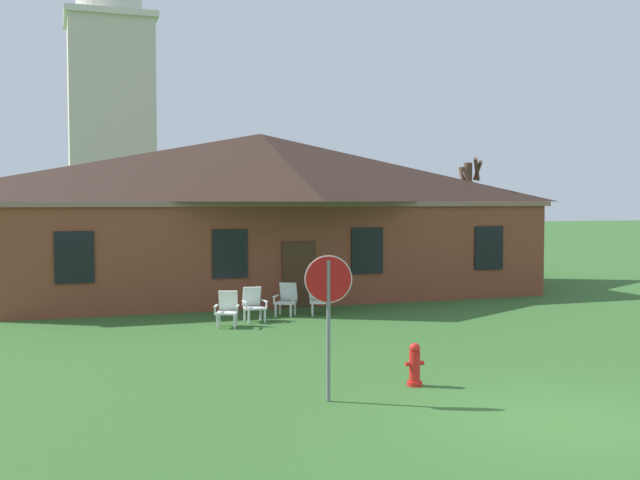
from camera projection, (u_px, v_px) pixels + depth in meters
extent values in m
plane|color=#336028|center=(567.00, 423.00, 11.61)|extent=(200.00, 200.00, 0.00)
cube|color=brown|center=(261.00, 248.00, 28.93)|extent=(18.19, 10.00, 3.20)
cube|color=#8C6458|center=(260.00, 204.00, 28.84)|extent=(18.56, 10.20, 0.16)
pyramid|color=black|center=(260.00, 168.00, 28.77)|extent=(18.92, 10.40, 2.54)
cube|color=black|center=(74.00, 257.00, 21.95)|extent=(1.10, 0.06, 1.50)
cube|color=black|center=(230.00, 254.00, 23.43)|extent=(1.10, 0.06, 1.50)
cube|color=black|center=(367.00, 251.00, 24.91)|extent=(1.10, 0.06, 1.50)
cube|color=black|center=(489.00, 248.00, 26.39)|extent=(1.10, 0.06, 1.50)
cube|color=#422819|center=(299.00, 275.00, 24.18)|extent=(1.10, 0.06, 2.10)
cube|color=beige|center=(111.00, 141.00, 45.59)|extent=(4.80, 4.80, 13.91)
cube|color=silver|center=(109.00, 20.00, 45.23)|extent=(5.18, 5.18, 0.36)
cylinder|color=slate|center=(328.00, 331.00, 12.81)|extent=(0.07, 0.07, 2.39)
cylinder|color=white|center=(328.00, 279.00, 12.78)|extent=(0.78, 0.21, 0.81)
cylinder|color=#B71414|center=(328.00, 279.00, 12.75)|extent=(0.74, 0.21, 0.76)
cube|color=silver|center=(234.00, 322.00, 20.19)|extent=(0.06, 0.06, 0.36)
cube|color=silver|center=(217.00, 322.00, 20.19)|extent=(0.06, 0.06, 0.36)
cube|color=silver|center=(236.00, 319.00, 20.63)|extent=(0.06, 0.06, 0.36)
cube|color=silver|center=(219.00, 319.00, 20.63)|extent=(0.06, 0.06, 0.36)
cube|color=silver|center=(227.00, 313.00, 20.40)|extent=(0.68, 0.67, 0.05)
cube|color=silver|center=(228.00, 300.00, 20.69)|extent=(0.55, 0.35, 0.54)
cube|color=silver|center=(237.00, 306.00, 20.37)|extent=(0.21, 0.46, 0.03)
cube|color=silver|center=(237.00, 311.00, 20.21)|extent=(0.05, 0.05, 0.22)
cube|color=silver|center=(216.00, 306.00, 20.37)|extent=(0.21, 0.46, 0.03)
cube|color=silver|center=(215.00, 311.00, 20.22)|extent=(0.05, 0.05, 0.22)
cube|color=white|center=(265.00, 316.00, 21.22)|extent=(0.05, 0.05, 0.36)
cube|color=white|center=(249.00, 317.00, 21.06)|extent=(0.05, 0.05, 0.36)
cube|color=white|center=(260.00, 314.00, 21.63)|extent=(0.05, 0.05, 0.36)
cube|color=white|center=(245.00, 315.00, 21.47)|extent=(0.05, 0.05, 0.36)
cube|color=white|center=(255.00, 308.00, 21.34)|extent=(0.55, 0.53, 0.05)
cube|color=white|center=(252.00, 296.00, 21.61)|extent=(0.52, 0.20, 0.54)
cube|color=white|center=(265.00, 301.00, 21.41)|extent=(0.07, 0.47, 0.03)
cube|color=white|center=(266.00, 305.00, 21.26)|extent=(0.04, 0.04, 0.22)
cube|color=white|center=(245.00, 302.00, 21.21)|extent=(0.07, 0.47, 0.03)
cube|color=white|center=(246.00, 306.00, 21.06)|extent=(0.04, 0.04, 0.22)
cube|color=white|center=(291.00, 311.00, 22.20)|extent=(0.07, 0.07, 0.36)
cube|color=white|center=(276.00, 310.00, 22.31)|extent=(0.07, 0.07, 0.36)
cube|color=white|center=(295.00, 309.00, 22.62)|extent=(0.07, 0.07, 0.36)
cube|color=white|center=(280.00, 308.00, 22.74)|extent=(0.07, 0.07, 0.36)
cube|color=white|center=(285.00, 303.00, 22.46)|extent=(0.74, 0.73, 0.05)
cube|color=white|center=(288.00, 291.00, 22.74)|extent=(0.53, 0.44, 0.54)
cube|color=white|center=(295.00, 297.00, 22.36)|extent=(0.31, 0.42, 0.03)
cube|color=white|center=(293.00, 301.00, 22.21)|extent=(0.06, 0.06, 0.22)
cube|color=white|center=(276.00, 296.00, 22.50)|extent=(0.31, 0.42, 0.03)
cube|color=white|center=(274.00, 300.00, 22.35)|extent=(0.06, 0.06, 0.22)
cube|color=silver|center=(328.00, 310.00, 22.39)|extent=(0.06, 0.06, 0.36)
cube|color=silver|center=(313.00, 310.00, 22.37)|extent=(0.06, 0.06, 0.36)
cube|color=silver|center=(327.00, 308.00, 22.83)|extent=(0.06, 0.06, 0.36)
cube|color=silver|center=(312.00, 308.00, 22.81)|extent=(0.06, 0.06, 0.36)
cube|color=silver|center=(320.00, 302.00, 22.59)|extent=(0.67, 0.65, 0.05)
cube|color=silver|center=(320.00, 291.00, 22.89)|extent=(0.55, 0.33, 0.54)
cube|color=silver|center=(330.00, 296.00, 22.57)|extent=(0.19, 0.47, 0.03)
cube|color=silver|center=(330.00, 300.00, 22.42)|extent=(0.05, 0.05, 0.22)
cube|color=silver|center=(310.00, 296.00, 22.55)|extent=(0.19, 0.47, 0.03)
cube|color=silver|center=(310.00, 300.00, 22.39)|extent=(0.05, 0.05, 0.22)
cylinder|color=brown|center=(467.00, 221.00, 32.98)|extent=(0.36, 0.36, 5.02)
cylinder|color=brown|center=(462.00, 178.00, 32.85)|extent=(0.29, 0.68, 0.94)
cylinder|color=brown|center=(477.00, 169.00, 32.73)|extent=(0.68, 0.76, 0.98)
cylinder|color=brown|center=(469.00, 211.00, 32.63)|extent=(0.80, 0.40, 1.36)
cylinder|color=brown|center=(469.00, 178.00, 32.63)|extent=(0.66, 0.41, 1.00)
cylinder|color=brown|center=(478.00, 170.00, 32.91)|extent=(0.38, 0.96, 0.83)
cylinder|color=red|center=(414.00, 384.00, 13.96)|extent=(0.28, 0.28, 0.08)
cylinder|color=red|center=(415.00, 366.00, 13.94)|extent=(0.20, 0.20, 0.55)
sphere|color=red|center=(415.00, 348.00, 13.92)|extent=(0.20, 0.20, 0.20)
cylinder|color=red|center=(408.00, 364.00, 13.90)|extent=(0.10, 0.08, 0.08)
cylinder|color=red|center=(421.00, 363.00, 13.98)|extent=(0.10, 0.08, 0.08)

